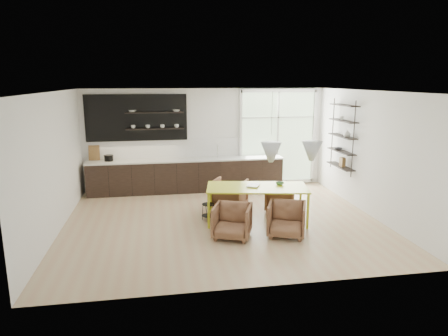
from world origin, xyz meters
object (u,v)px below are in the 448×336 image
dining_table (257,189)px  armchair_back_left (229,194)px  armchair_front_left (232,221)px  armchair_back_right (280,198)px  wire_stool (208,210)px  armchair_front_right (287,219)px

dining_table → armchair_back_left: dining_table is taller
armchair_back_left → armchair_front_left: armchair_back_left is taller
armchair_back_right → wire_stool: armchair_back_right is taller
armchair_back_left → wire_stool: 0.96m
armchair_front_right → armchair_back_right: bearing=99.1°
wire_stool → dining_table: bearing=-13.8°
dining_table → armchair_back_left: 1.17m
dining_table → armchair_front_left: size_ratio=3.14×
dining_table → armchair_back_left: size_ratio=2.91×
dining_table → armchair_back_right: dining_table is taller
armchair_front_right → wire_stool: 1.89m
armchair_back_right → armchair_front_left: bearing=67.8°
armchair_back_right → dining_table: bearing=63.7°
armchair_front_left → wire_stool: (-0.35, 1.09, -0.09)m
armchair_back_left → armchair_front_left: (-0.26, -1.83, -0.03)m
armchair_front_left → armchair_front_right: armchair_front_right is taller
armchair_back_right → armchair_front_right: size_ratio=0.90×
armchair_back_left → armchair_back_right: 1.25m
armchair_front_left → wire_stool: 1.15m
armchair_back_right → armchair_front_right: (-0.35, -1.58, 0.04)m
armchair_back_left → wire_stool: (-0.61, -0.74, -0.12)m
wire_stool → armchair_front_right: bearing=-39.0°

